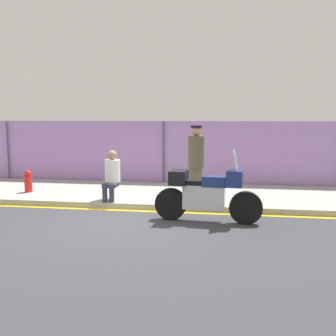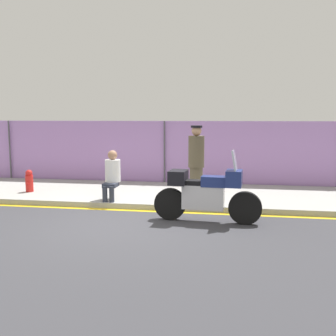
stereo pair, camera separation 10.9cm
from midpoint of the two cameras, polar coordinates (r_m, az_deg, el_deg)
name	(u,v)px [view 1 (the left image)]	position (r m, az deg, el deg)	size (l,w,h in m)	color
ground_plane	(129,224)	(8.42, -6.11, -8.02)	(120.00, 120.00, 0.00)	#38383D
sidewalk	(154,194)	(11.13, -2.32, -3.79)	(39.95, 3.28, 0.14)	#9E9E99
curb_paint_stripe	(141,211)	(9.49, -4.33, -6.20)	(39.95, 0.18, 0.01)	gold
storefront_fence	(164,154)	(12.67, -0.83, 2.09)	(37.96, 0.17, 2.10)	#AD7FC6
motorcycle	(207,193)	(8.42, 5.24, -3.60)	(2.31, 0.61, 1.55)	black
officer_standing	(196,161)	(10.13, 3.78, 0.99)	(0.41, 0.41, 1.88)	brown
person_seated_on_curb	(112,173)	(10.07, -8.45, -0.69)	(0.39, 0.66, 1.26)	#2D3342
fire_hydrant	(28,181)	(11.70, -19.88, -1.81)	(0.21, 0.26, 0.62)	red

